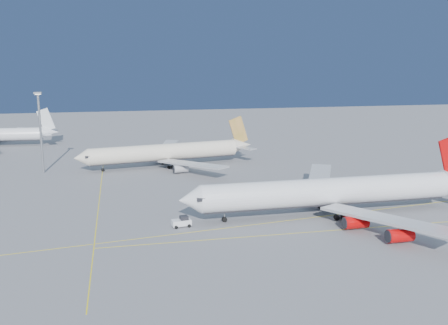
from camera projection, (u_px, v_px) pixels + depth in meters
ground at (271, 214)px, 117.38m from camera, size 500.00×500.00×0.00m
taxiway_lines at (205, 210)px, 120.43m from camera, size 118.86×140.00×0.02m
airliner_virgin at (334, 192)px, 116.09m from camera, size 72.65×65.41×17.96m
airliner_etihad at (168, 152)px, 168.63m from camera, size 61.55×56.23×16.11m
pushback_tug at (182, 222)px, 108.13m from camera, size 4.40×3.03×2.33m
light_mast at (40, 126)px, 156.66m from camera, size 2.22×2.22×25.73m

